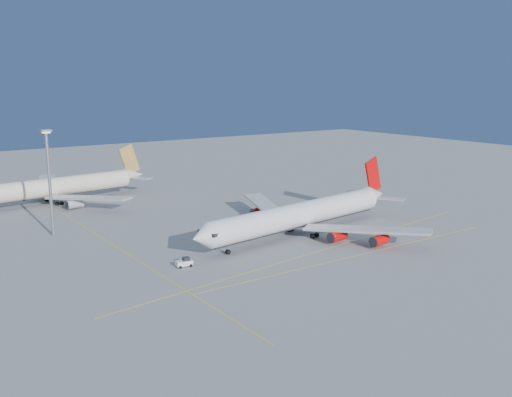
# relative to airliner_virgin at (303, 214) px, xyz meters

# --- Properties ---
(ground) EXTENTS (500.00, 500.00, 0.00)m
(ground) POSITION_rel_airliner_virgin_xyz_m (-5.67, -8.04, -5.45)
(ground) COLOR slate
(ground) RESTS_ON ground
(taxiway_lines) EXTENTS (118.86, 140.00, 0.02)m
(taxiway_lines) POSITION_rel_airliner_virgin_xyz_m (-20.38, -1.70, -5.44)
(taxiway_lines) COLOR yellow
(taxiway_lines) RESTS_ON ground
(airliner_virgin) EXTENTS (73.21, 65.19, 18.09)m
(airliner_virgin) POSITION_rel_airliner_virgin_xyz_m (0.00, 0.00, 0.00)
(airliner_virgin) COLOR white
(airliner_virgin) RESTS_ON ground
(airliner_etihad) EXTENTS (68.37, 62.71, 17.85)m
(airliner_etihad) POSITION_rel_airliner_virgin_xyz_m (-43.09, 78.10, -0.02)
(airliner_etihad) COLOR beige
(airliner_etihad) RESTS_ON ground
(pushback_tug) EXTENTS (3.79, 2.56, 2.03)m
(pushback_tug) POSITION_rel_airliner_virgin_xyz_m (-38.91, -6.03, -4.51)
(pushback_tug) COLOR white
(pushback_tug) RESTS_ON ground
(light_mast) EXTENTS (2.43, 2.43, 28.07)m
(light_mast) POSITION_rel_airliner_virgin_xyz_m (-55.40, 36.46, 11.12)
(light_mast) COLOR gray
(light_mast) RESTS_ON ground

